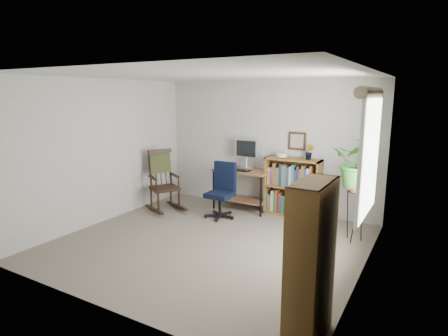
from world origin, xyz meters
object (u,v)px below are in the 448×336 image
Objects in this scene: low_bookshelf at (292,187)px; desk at (243,189)px; rocking_chair at (164,180)px; tall_bookshelf at (310,264)px; office_chair at (220,190)px.

desk is at bearing -172.65° from low_bookshelf.
low_bookshelf is at bearing 7.35° from desk.
rocking_chair reaches higher than low_bookshelf.
tall_bookshelf reaches higher than low_bookshelf.
rocking_chair is 0.80× the size of tall_bookshelf.
tall_bookshelf reaches higher than office_chair.
rocking_chair is at bearing -174.06° from office_chair.
tall_bookshelf is at bearing -67.84° from low_bookshelf.
rocking_chair is at bearing -148.23° from desk.
low_bookshelf is 3.54m from tall_bookshelf.
desk is at bearing -27.16° from rocking_chair.
low_bookshelf is (0.93, 0.12, 0.14)m from desk.
low_bookshelf is at bearing -36.67° from rocking_chair.
office_chair is 0.95× the size of low_bookshelf.
office_chair is 0.86× the size of rocking_chair.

